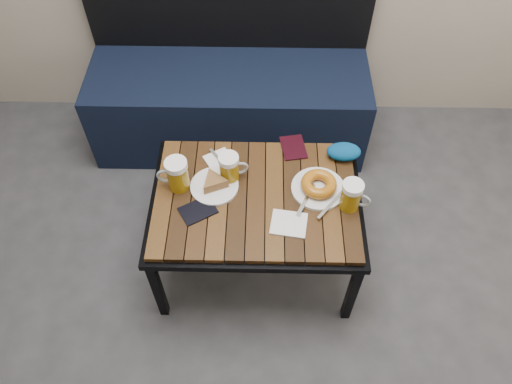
{
  "coord_description": "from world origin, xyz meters",
  "views": [
    {
      "loc": [
        0.02,
        -0.21,
        2.04
      ],
      "look_at": [
        -0.0,
        0.97,
        0.5
      ],
      "focal_mm": 35.0,
      "sensor_mm": 36.0,
      "label": 1
    }
  ],
  "objects_px": {
    "passport_navy": "(198,210)",
    "passport_burgundy": "(293,147)",
    "bench": "(230,97)",
    "beer_mug_centre": "(230,168)",
    "knit_pouch": "(344,152)",
    "plate_pie": "(214,184)",
    "beer_mug_right": "(352,195)",
    "beer_mug_left": "(177,174)",
    "cafe_table": "(256,203)",
    "plate_bagel": "(319,186)"
  },
  "relations": [
    {
      "from": "beer_mug_left",
      "to": "knit_pouch",
      "type": "height_order",
      "value": "beer_mug_left"
    },
    {
      "from": "bench",
      "to": "beer_mug_centre",
      "type": "distance_m",
      "value": 0.76
    },
    {
      "from": "beer_mug_centre",
      "to": "knit_pouch",
      "type": "bearing_deg",
      "value": 1.67
    },
    {
      "from": "beer_mug_left",
      "to": "plate_bagel",
      "type": "bearing_deg",
      "value": -179.77
    },
    {
      "from": "beer_mug_left",
      "to": "knit_pouch",
      "type": "xyz_separation_m",
      "value": [
        0.67,
        0.17,
        -0.04
      ]
    },
    {
      "from": "beer_mug_left",
      "to": "plate_pie",
      "type": "height_order",
      "value": "beer_mug_left"
    },
    {
      "from": "knit_pouch",
      "to": "cafe_table",
      "type": "bearing_deg",
      "value": -149.11
    },
    {
      "from": "bench",
      "to": "passport_burgundy",
      "type": "height_order",
      "value": "bench"
    },
    {
      "from": "cafe_table",
      "to": "beer_mug_centre",
      "type": "xyz_separation_m",
      "value": [
        -0.11,
        0.09,
        0.11
      ]
    },
    {
      "from": "bench",
      "to": "beer_mug_right",
      "type": "height_order",
      "value": "bench"
    },
    {
      "from": "beer_mug_left",
      "to": "beer_mug_centre",
      "type": "distance_m",
      "value": 0.21
    },
    {
      "from": "plate_pie",
      "to": "beer_mug_left",
      "type": "bearing_deg",
      "value": 177.98
    },
    {
      "from": "beer_mug_centre",
      "to": "knit_pouch",
      "type": "relative_size",
      "value": 0.91
    },
    {
      "from": "beer_mug_left",
      "to": "passport_navy",
      "type": "height_order",
      "value": "beer_mug_left"
    },
    {
      "from": "cafe_table",
      "to": "beer_mug_right",
      "type": "relative_size",
      "value": 6.42
    },
    {
      "from": "cafe_table",
      "to": "plate_pie",
      "type": "height_order",
      "value": "plate_pie"
    },
    {
      "from": "beer_mug_left",
      "to": "plate_pie",
      "type": "bearing_deg",
      "value": 179.27
    },
    {
      "from": "knit_pouch",
      "to": "passport_burgundy",
      "type": "bearing_deg",
      "value": 167.79
    },
    {
      "from": "beer_mug_right",
      "to": "plate_pie",
      "type": "xyz_separation_m",
      "value": [
        -0.53,
        0.08,
        -0.04
      ]
    },
    {
      "from": "beer_mug_centre",
      "to": "passport_navy",
      "type": "xyz_separation_m",
      "value": [
        -0.12,
        -0.16,
        -0.06
      ]
    },
    {
      "from": "passport_burgundy",
      "to": "plate_bagel",
      "type": "bearing_deg",
      "value": -77.71
    },
    {
      "from": "cafe_table",
      "to": "plate_bagel",
      "type": "bearing_deg",
      "value": 8.48
    },
    {
      "from": "cafe_table",
      "to": "plate_pie",
      "type": "distance_m",
      "value": 0.18
    },
    {
      "from": "beer_mug_centre",
      "to": "bench",
      "type": "bearing_deg",
      "value": 80.36
    },
    {
      "from": "passport_burgundy",
      "to": "knit_pouch",
      "type": "xyz_separation_m",
      "value": [
        0.21,
        -0.04,
        0.03
      ]
    },
    {
      "from": "beer_mug_left",
      "to": "beer_mug_right",
      "type": "xyz_separation_m",
      "value": [
        0.67,
        -0.08,
        -0.01
      ]
    },
    {
      "from": "cafe_table",
      "to": "passport_navy",
      "type": "relative_size",
      "value": 6.35
    },
    {
      "from": "plate_bagel",
      "to": "cafe_table",
      "type": "bearing_deg",
      "value": -171.52
    },
    {
      "from": "cafe_table",
      "to": "passport_navy",
      "type": "bearing_deg",
      "value": -161.48
    },
    {
      "from": "beer_mug_right",
      "to": "passport_burgundy",
      "type": "xyz_separation_m",
      "value": [
        -0.21,
        0.3,
        -0.06
      ]
    },
    {
      "from": "beer_mug_centre",
      "to": "plate_pie",
      "type": "xyz_separation_m",
      "value": [
        -0.06,
        -0.05,
        -0.04
      ]
    },
    {
      "from": "cafe_table",
      "to": "beer_mug_centre",
      "type": "height_order",
      "value": "beer_mug_centre"
    },
    {
      "from": "knit_pouch",
      "to": "beer_mug_centre",
      "type": "bearing_deg",
      "value": -164.87
    },
    {
      "from": "beer_mug_right",
      "to": "knit_pouch",
      "type": "xyz_separation_m",
      "value": [
        -0.0,
        0.25,
        -0.03
      ]
    },
    {
      "from": "plate_bagel",
      "to": "passport_burgundy",
      "type": "xyz_separation_m",
      "value": [
        -0.09,
        0.22,
        -0.02
      ]
    },
    {
      "from": "passport_burgundy",
      "to": "plate_pie",
      "type": "bearing_deg",
      "value": -155.82
    },
    {
      "from": "passport_navy",
      "to": "plate_bagel",
      "type": "bearing_deg",
      "value": 72.32
    },
    {
      "from": "beer_mug_centre",
      "to": "plate_pie",
      "type": "relative_size",
      "value": 0.67
    },
    {
      "from": "beer_mug_centre",
      "to": "plate_pie",
      "type": "height_order",
      "value": "beer_mug_centre"
    },
    {
      "from": "plate_bagel",
      "to": "passport_burgundy",
      "type": "height_order",
      "value": "plate_bagel"
    },
    {
      "from": "passport_navy",
      "to": "passport_burgundy",
      "type": "xyz_separation_m",
      "value": [
        0.38,
        0.33,
        0.0
      ]
    },
    {
      "from": "plate_bagel",
      "to": "passport_navy",
      "type": "bearing_deg",
      "value": -166.65
    },
    {
      "from": "cafe_table",
      "to": "plate_pie",
      "type": "relative_size",
      "value": 4.36
    },
    {
      "from": "beer_mug_left",
      "to": "bench",
      "type": "bearing_deg",
      "value": -100.49
    },
    {
      "from": "beer_mug_right",
      "to": "bench",
      "type": "bearing_deg",
      "value": 140.87
    },
    {
      "from": "bench",
      "to": "beer_mug_centre",
      "type": "relative_size",
      "value": 10.79
    },
    {
      "from": "beer_mug_centre",
      "to": "passport_navy",
      "type": "height_order",
      "value": "beer_mug_centre"
    },
    {
      "from": "passport_burgundy",
      "to": "beer_mug_left",
      "type": "bearing_deg",
      "value": -165.33
    },
    {
      "from": "cafe_table",
      "to": "beer_mug_right",
      "type": "xyz_separation_m",
      "value": [
        0.36,
        -0.04,
        0.11
      ]
    },
    {
      "from": "beer_mug_left",
      "to": "passport_burgundy",
      "type": "height_order",
      "value": "beer_mug_left"
    }
  ]
}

